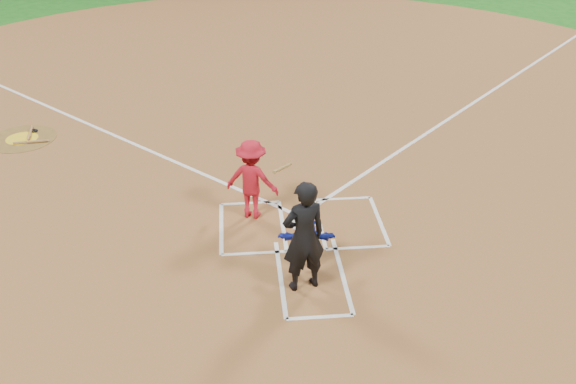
{
  "coord_description": "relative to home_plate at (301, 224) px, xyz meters",
  "views": [
    {
      "loc": [
        -1.25,
        -10.71,
        6.96
      ],
      "look_at": [
        -0.3,
        -0.4,
        1.0
      ],
      "focal_mm": 40.0,
      "sensor_mm": 36.0,
      "label": 1
    }
  ],
  "objects": [
    {
      "name": "on_deck_bat_a",
      "position": [
        -6.48,
        4.88,
        0.03
      ],
      "size": [
        0.18,
        0.84,
        0.06
      ],
      "primitive_type": "cylinder",
      "rotation": [
        1.57,
        0.0,
        0.14
      ],
      "color": "#9F683A",
      "rests_on": "on_deck_circle"
    },
    {
      "name": "bat_weight_donut",
      "position": [
        -6.43,
        5.03,
        0.03
      ],
      "size": [
        0.19,
        0.19,
        0.05
      ],
      "primitive_type": "torus",
      "color": "black",
      "rests_on": "on_deck_circle"
    },
    {
      "name": "home_plate_dirt",
      "position": [
        0.0,
        6.0,
        -0.01
      ],
      "size": [
        28.0,
        28.0,
        0.01
      ],
      "primitive_type": "cylinder",
      "color": "brown",
      "rests_on": "ground"
    },
    {
      "name": "on_deck_bat_c",
      "position": [
        -6.33,
        4.33,
        0.03
      ],
      "size": [
        0.84,
        0.15,
        0.06
      ],
      "primitive_type": "cylinder",
      "rotation": [
        1.57,
        0.0,
        1.68
      ],
      "color": "olive",
      "rests_on": "on_deck_circle"
    },
    {
      "name": "chalk_markings",
      "position": [
        0.0,
        5.29,
        -0.01
      ],
      "size": [
        28.35,
        17.32,
        0.01
      ],
      "color": "white",
      "rests_on": "home_plate_dirt"
    },
    {
      "name": "ground",
      "position": [
        0.0,
        0.0,
        -0.02
      ],
      "size": [
        120.0,
        120.0,
        0.0
      ],
      "primitive_type": "plane",
      "color": "#175A16",
      "rests_on": "ground"
    },
    {
      "name": "on_deck_circle",
      "position": [
        -6.63,
        4.63,
        -0.0
      ],
      "size": [
        1.7,
        1.7,
        0.01
      ],
      "primitive_type": "cylinder",
      "color": "brown",
      "rests_on": "home_plate_dirt"
    },
    {
      "name": "catcher",
      "position": [
        -0.06,
        -1.41,
        0.55
      ],
      "size": [
        1.05,
        0.41,
        1.11
      ],
      "primitive_type": "imported",
      "rotation": [
        0.0,
        0.0,
        3.06
      ],
      "color": "#13219C",
      "rests_on": "home_plate_dirt"
    },
    {
      "name": "home_plate",
      "position": [
        0.0,
        0.0,
        0.0
      ],
      "size": [
        0.6,
        0.6,
        0.02
      ],
      "primitive_type": "cylinder",
      "rotation": [
        0.0,
        0.0,
        3.14
      ],
      "color": "silver",
      "rests_on": "home_plate_dirt"
    },
    {
      "name": "on_deck_logo",
      "position": [
        -6.63,
        4.63,
        0.0
      ],
      "size": [
        0.8,
        0.8,
        0.0
      ],
      "primitive_type": "cylinder",
      "color": "yellow",
      "rests_on": "on_deck_circle"
    },
    {
      "name": "batter_at_plate",
      "position": [
        -0.95,
        0.43,
        0.83
      ],
      "size": [
        1.44,
        1.01,
        1.67
      ],
      "color": "red",
      "rests_on": "home_plate_dirt"
    },
    {
      "name": "umpire",
      "position": [
        -0.18,
        -1.97,
        1.02
      ],
      "size": [
        0.86,
        0.68,
        2.06
      ],
      "primitive_type": "imported",
      "rotation": [
        0.0,
        0.0,
        3.43
      ],
      "color": "black",
      "rests_on": "home_plate_dirt"
    }
  ]
}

